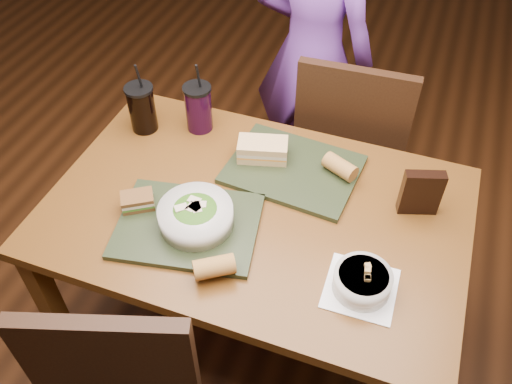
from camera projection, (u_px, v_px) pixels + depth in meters
ground at (256, 331)px, 2.23m from camera, size 6.00×6.00×0.00m
dining_table at (256, 226)px, 1.76m from camera, size 1.30×0.85×0.75m
chair_far at (351, 147)px, 2.21m from camera, size 0.44×0.44×0.98m
diner at (312, 55)px, 2.33m from camera, size 0.58×0.41×1.48m
tray_near at (188, 226)px, 1.63m from camera, size 0.47×0.39×0.02m
tray_far at (293, 169)px, 1.80m from camera, size 0.44×0.35×0.02m
salad_bowl at (196, 215)px, 1.60m from camera, size 0.22×0.22×0.07m
soup_bowl at (362, 281)px, 1.46m from camera, size 0.20×0.20×0.08m
sandwich_near at (138, 201)px, 1.66m from camera, size 0.12×0.11×0.05m
sandwich_far at (263, 150)px, 1.81m from camera, size 0.18×0.13×0.07m
baguette_near at (214, 267)px, 1.48m from camera, size 0.13×0.11×0.06m
baguette_far at (340, 167)px, 1.76m from camera, size 0.12×0.10×0.06m
cup_cola at (142, 108)px, 1.90m from camera, size 0.10×0.10×0.27m
cup_berry at (198, 108)px, 1.91m from camera, size 0.10×0.10×0.27m
chip_bag at (421, 193)px, 1.63m from camera, size 0.13×0.07×0.16m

